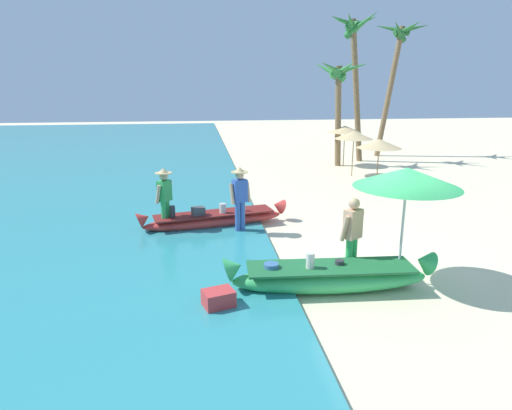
# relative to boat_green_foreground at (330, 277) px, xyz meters

# --- Properties ---
(ground_plane) EXTENTS (80.00, 80.00, 0.00)m
(ground_plane) POSITION_rel_boat_green_foreground_xyz_m (1.37, 0.58, -0.29)
(ground_plane) COLOR beige
(boat_green_foreground) EXTENTS (4.07, 0.98, 0.81)m
(boat_green_foreground) POSITION_rel_boat_green_foreground_xyz_m (0.00, 0.00, 0.00)
(boat_green_foreground) COLOR #38B760
(boat_green_foreground) RESTS_ON ground
(boat_red_midground) EXTENTS (4.17, 1.50, 0.74)m
(boat_red_midground) POSITION_rel_boat_green_foreground_xyz_m (-2.01, 4.15, -0.04)
(boat_red_midground) COLOR red
(boat_red_midground) RESTS_ON ground
(person_vendor_hatted) EXTENTS (0.58, 0.44, 1.79)m
(person_vendor_hatted) POSITION_rel_boat_green_foreground_xyz_m (-1.36, 3.53, 0.75)
(person_vendor_hatted) COLOR #3D5BA8
(person_vendor_hatted) RESTS_ON ground
(person_tourist_customer) EXTENTS (0.57, 0.46, 1.69)m
(person_tourist_customer) POSITION_rel_boat_green_foreground_xyz_m (0.58, 0.50, 0.67)
(person_tourist_customer) COLOR green
(person_tourist_customer) RESTS_ON ground
(person_vendor_assistant) EXTENTS (0.47, 0.56, 1.74)m
(person_vendor_assistant) POSITION_rel_boat_green_foreground_xyz_m (-3.29, 3.91, 0.72)
(person_vendor_assistant) COLOR green
(person_vendor_assistant) RESTS_ON ground
(patio_umbrella_large) EXTENTS (1.99, 1.99, 2.33)m
(patio_umbrella_large) POSITION_rel_boat_green_foreground_xyz_m (1.45, 0.16, 1.84)
(patio_umbrella_large) COLOR #B7B7BC
(patio_umbrella_large) RESTS_ON ground
(parasol_row_0) EXTENTS (1.60, 1.60, 1.91)m
(parasol_row_0) POSITION_rel_boat_green_foreground_xyz_m (4.09, 7.67, 1.46)
(parasol_row_0) COLOR #8E6B47
(parasol_row_0) RESTS_ON ground
(parasol_row_1) EXTENTS (1.60, 1.60, 1.91)m
(parasol_row_1) POSITION_rel_boat_green_foreground_xyz_m (4.12, 10.42, 1.46)
(parasol_row_1) COLOR #8E6B47
(parasol_row_1) RESTS_ON ground
(parasol_row_2) EXTENTS (1.60, 1.60, 1.91)m
(parasol_row_2) POSITION_rel_boat_green_foreground_xyz_m (4.56, 12.87, 1.46)
(parasol_row_2) COLOR #8E6B47
(parasol_row_2) RESTS_ON ground
(palm_tree_tall_inland) EXTENTS (2.81, 2.42, 6.99)m
(palm_tree_tall_inland) POSITION_rel_boat_green_foreground_xyz_m (8.15, 15.60, 5.19)
(palm_tree_tall_inland) COLOR brown
(palm_tree_tall_inland) RESTS_ON ground
(palm_tree_leaning_seaward) EXTENTS (2.41, 2.43, 7.12)m
(palm_tree_leaning_seaward) POSITION_rel_boat_green_foreground_xyz_m (5.22, 14.05, 5.32)
(palm_tree_leaning_seaward) COLOR brown
(palm_tree_leaning_seaward) RESTS_ON ground
(palm_tree_mid_cluster) EXTENTS (2.69, 2.60, 4.93)m
(palm_tree_mid_cluster) POSITION_rel_boat_green_foreground_xyz_m (4.16, 12.93, 3.66)
(palm_tree_mid_cluster) COLOR brown
(palm_tree_mid_cluster) RESTS_ON ground
(cooler_box) EXTENTS (0.61, 0.53, 0.39)m
(cooler_box) POSITION_rel_boat_green_foreground_xyz_m (-2.13, -0.49, -0.09)
(cooler_box) COLOR #C63838
(cooler_box) RESTS_ON ground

